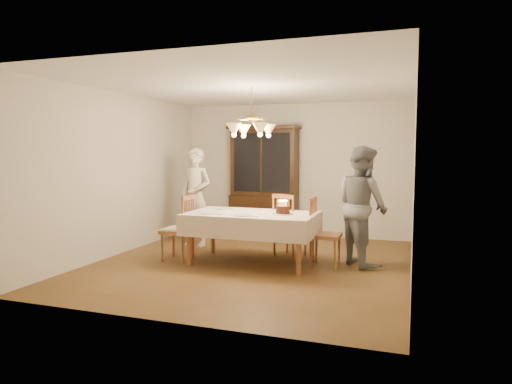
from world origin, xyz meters
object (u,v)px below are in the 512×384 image
at_px(dining_table, 252,218).
at_px(china_hutch, 264,183).
at_px(elderly_woman, 196,197).
at_px(birthday_cake, 283,210).
at_px(chair_far_side, 290,229).

bearing_deg(dining_table, china_hutch, 103.37).
xyz_separation_m(china_hutch, elderly_woman, (-0.83, -1.34, -0.18)).
bearing_deg(dining_table, birthday_cake, -1.28).
bearing_deg(china_hutch, dining_table, -76.63).
bearing_deg(dining_table, chair_far_side, 56.21).
distance_m(chair_far_side, birthday_cake, 0.74).
bearing_deg(china_hutch, chair_far_side, -59.67).
relative_size(dining_table, china_hutch, 0.88).
height_order(china_hutch, chair_far_side, china_hutch).
height_order(dining_table, chair_far_side, chair_far_side).
height_order(dining_table, elderly_woman, elderly_woman).
bearing_deg(elderly_woman, china_hutch, 71.47).
bearing_deg(elderly_woman, birthday_cake, -13.28).
bearing_deg(birthday_cake, chair_far_side, 95.66).
height_order(chair_far_side, birthday_cake, chair_far_side).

